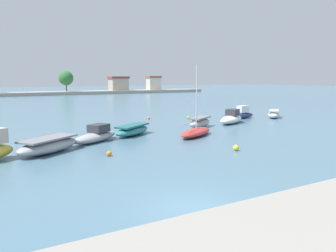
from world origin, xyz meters
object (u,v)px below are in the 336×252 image
at_px(moored_boat_2, 49,145).
at_px(moored_boat_5, 196,132).
at_px(moored_boat_9, 274,114).
at_px(mooring_buoy_0, 149,118).
at_px(moored_boat_8, 242,114).
at_px(mooring_buoy_3, 109,153).
at_px(moored_boat_4, 132,130).
at_px(moored_boat_7, 231,118).
at_px(moored_boat_6, 200,122).
at_px(mooring_buoy_1, 236,148).
at_px(moored_boat_3, 96,136).
at_px(mooring_buoy_2, 188,117).

distance_m(moored_boat_2, moored_boat_5, 12.63).
relative_size(moored_boat_9, mooring_buoy_0, 11.88).
distance_m(moored_boat_2, moored_boat_8, 26.91).
relative_size(moored_boat_9, mooring_buoy_3, 10.87).
distance_m(moored_boat_8, moored_boat_9, 4.29).
bearing_deg(moored_boat_4, moored_boat_2, 170.90).
xyz_separation_m(moored_boat_7, moored_boat_9, (8.40, 1.37, -0.09)).
distance_m(moored_boat_2, moored_boat_6, 16.84).
bearing_deg(moored_boat_6, mooring_buoy_0, 67.18).
height_order(mooring_buoy_0, mooring_buoy_1, mooring_buoy_1).
distance_m(moored_boat_3, moored_boat_5, 8.73).
distance_m(moored_boat_9, mooring_buoy_2, 11.21).
height_order(moored_boat_2, moored_boat_4, moored_boat_2).
relative_size(moored_boat_3, mooring_buoy_1, 12.29).
distance_m(moored_boat_2, moored_boat_9, 30.33).
xyz_separation_m(moored_boat_2, mooring_buoy_2, (19.59, 11.82, -0.36)).
relative_size(moored_boat_2, mooring_buoy_0, 16.86).
height_order(moored_boat_3, moored_boat_4, moored_boat_3).
distance_m(moored_boat_2, moored_boat_3, 4.76).
bearing_deg(moored_boat_6, moored_boat_3, 159.27).
bearing_deg(mooring_buoy_0, moored_boat_5, -99.42).
xyz_separation_m(moored_boat_5, mooring_buoy_3, (-9.40, -3.40, -0.21)).
xyz_separation_m(moored_boat_5, mooring_buoy_2, (6.96, 11.53, -0.24)).
relative_size(moored_boat_4, mooring_buoy_1, 11.77).
height_order(moored_boat_4, mooring_buoy_0, moored_boat_4).
height_order(moored_boat_7, moored_boat_8, moored_boat_8).
bearing_deg(mooring_buoy_1, moored_boat_6, 66.95).
relative_size(moored_boat_5, moored_boat_7, 1.20).
height_order(moored_boat_5, mooring_buoy_3, moored_boat_5).
distance_m(moored_boat_6, moored_boat_8, 10.10).
bearing_deg(moored_boat_7, mooring_buoy_0, 99.57).
xyz_separation_m(moored_boat_2, moored_boat_7, (21.17, 5.35, 0.07)).
bearing_deg(moored_boat_9, mooring_buoy_3, 160.84).
relative_size(moored_boat_4, moored_boat_9, 1.28).
distance_m(moored_boat_8, mooring_buoy_1, 20.07).
height_order(moored_boat_6, moored_boat_8, moored_boat_8).
height_order(moored_boat_7, moored_boat_9, moored_boat_7).
xyz_separation_m(mooring_buoy_1, mooring_buoy_2, (7.96, 17.92, -0.06)).
bearing_deg(moored_boat_9, moored_boat_6, 149.34).
bearing_deg(moored_boat_7, moored_boat_4, 159.24).
relative_size(moored_boat_2, mooring_buoy_1, 13.08).
distance_m(moored_boat_5, mooring_buoy_2, 13.47).
xyz_separation_m(moored_boat_3, mooring_buoy_2, (15.45, 9.48, -0.35)).
relative_size(moored_boat_3, mooring_buoy_2, 17.47).
bearing_deg(moored_boat_2, moored_boat_3, -5.05).
bearing_deg(mooring_buoy_2, moored_boat_8, -30.28).
relative_size(moored_boat_3, moored_boat_8, 1.33).
bearing_deg(moored_boat_3, mooring_buoy_2, -1.68).
xyz_separation_m(moored_boat_9, mooring_buoy_3, (-26.34, -9.84, -0.31)).
relative_size(mooring_buoy_0, mooring_buoy_3, 0.91).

